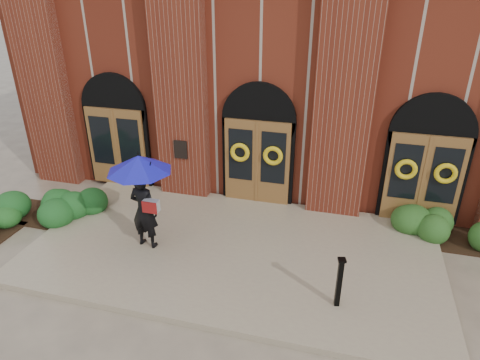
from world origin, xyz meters
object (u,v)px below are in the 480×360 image
(man_with_umbrella, at_px, (141,184))
(hedge_wall_left, at_px, (60,206))
(metal_post, at_px, (339,281))
(hedge_wall_right, at_px, (464,229))

(man_with_umbrella, distance_m, hedge_wall_left, 3.51)
(metal_post, distance_m, hedge_wall_right, 4.58)
(metal_post, bearing_deg, man_with_umbrella, 168.34)
(metal_post, bearing_deg, hedge_wall_right, 49.05)
(hedge_wall_left, height_order, hedge_wall_right, hedge_wall_left)
(man_with_umbrella, height_order, hedge_wall_left, man_with_umbrella)
(metal_post, xyz_separation_m, hedge_wall_right, (2.99, 3.45, -0.39))
(man_with_umbrella, xyz_separation_m, hedge_wall_left, (-3.09, 0.77, -1.48))
(hedge_wall_left, bearing_deg, metal_post, -12.58)
(metal_post, distance_m, hedge_wall_left, 8.02)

